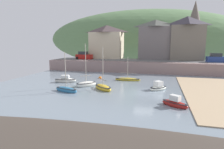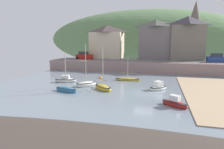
{
  "view_description": "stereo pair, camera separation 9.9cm",
  "coord_description": "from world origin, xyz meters",
  "px_view_note": "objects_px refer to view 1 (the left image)",
  "views": [
    {
      "loc": [
        1.87,
        -24.38,
        6.57
      ],
      "look_at": [
        -5.23,
        3.49,
        1.7
      ],
      "focal_mm": 30.29,
      "sensor_mm": 36.0,
      "label": 1
    },
    {
      "loc": [
        1.96,
        -24.35,
        6.57
      ],
      "look_at": [
        -5.23,
        3.49,
        1.7
      ],
      "focal_mm": 30.29,
      "sensor_mm": 36.0,
      "label": 2
    }
  ],
  "objects_px": {
    "waterfront_building_left": "(107,42)",
    "waterfront_building_centre": "(155,39)",
    "waterfront_building_right": "(187,38)",
    "sailboat_far_left": "(86,84)",
    "sailboat_blue_trim": "(128,79)",
    "parked_car_by_wall": "(217,58)",
    "dinghy_open_wooden": "(175,103)",
    "parked_car_near_slipway": "(84,56)",
    "church_with_spire": "(194,29)",
    "mooring_buoy": "(100,78)",
    "fishing_boat_green": "(66,89)",
    "sailboat_nearest_shore": "(65,80)",
    "sailboat_white_hull": "(103,87)",
    "rowboat_small_beached": "(158,87)"
  },
  "relations": [
    {
      "from": "sailboat_blue_trim",
      "to": "sailboat_far_left",
      "type": "distance_m",
      "value": 8.04
    },
    {
      "from": "mooring_buoy",
      "to": "parked_car_by_wall",
      "type": "bearing_deg",
      "value": 29.06
    },
    {
      "from": "waterfront_building_right",
      "to": "church_with_spire",
      "type": "distance_m",
      "value": 5.08
    },
    {
      "from": "waterfront_building_right",
      "to": "sailboat_blue_trim",
      "type": "distance_m",
      "value": 22.06
    },
    {
      "from": "mooring_buoy",
      "to": "dinghy_open_wooden",
      "type": "bearing_deg",
      "value": -46.01
    },
    {
      "from": "sailboat_nearest_shore",
      "to": "fishing_boat_green",
      "type": "bearing_deg",
      "value": -76.15
    },
    {
      "from": "waterfront_building_left",
      "to": "church_with_spire",
      "type": "xyz_separation_m",
      "value": [
        22.26,
        4.0,
        3.14
      ]
    },
    {
      "from": "waterfront_building_left",
      "to": "church_with_spire",
      "type": "bearing_deg",
      "value": 10.19
    },
    {
      "from": "sailboat_blue_trim",
      "to": "fishing_boat_green",
      "type": "height_order",
      "value": "fishing_boat_green"
    },
    {
      "from": "church_with_spire",
      "to": "parked_car_near_slipway",
      "type": "xyz_separation_m",
      "value": [
        -27.04,
        -8.5,
        -6.77
      ]
    },
    {
      "from": "waterfront_building_centre",
      "to": "church_with_spire",
      "type": "height_order",
      "value": "church_with_spire"
    },
    {
      "from": "sailboat_blue_trim",
      "to": "mooring_buoy",
      "type": "relative_size",
      "value": 8.27
    },
    {
      "from": "waterfront_building_centre",
      "to": "waterfront_building_right",
      "type": "distance_m",
      "value": 7.44
    },
    {
      "from": "waterfront_building_left",
      "to": "parked_car_near_slipway",
      "type": "distance_m",
      "value": 7.5
    },
    {
      "from": "parked_car_by_wall",
      "to": "dinghy_open_wooden",
      "type": "bearing_deg",
      "value": -115.88
    },
    {
      "from": "sailboat_white_hull",
      "to": "parked_car_by_wall",
      "type": "relative_size",
      "value": 1.46
    },
    {
      "from": "dinghy_open_wooden",
      "to": "sailboat_white_hull",
      "type": "bearing_deg",
      "value": -174.27
    },
    {
      "from": "church_with_spire",
      "to": "sailboat_white_hull",
      "type": "xyz_separation_m",
      "value": [
        -15.84,
        -28.6,
        -9.68
      ]
    },
    {
      "from": "mooring_buoy",
      "to": "church_with_spire",
      "type": "bearing_deg",
      "value": 48.21
    },
    {
      "from": "waterfront_building_centre",
      "to": "sailboat_blue_trim",
      "type": "bearing_deg",
      "value": -103.02
    },
    {
      "from": "parked_car_by_wall",
      "to": "waterfront_building_left",
      "type": "bearing_deg",
      "value": 166.28
    },
    {
      "from": "waterfront_building_centre",
      "to": "rowboat_small_beached",
      "type": "relative_size",
      "value": 3.29
    },
    {
      "from": "mooring_buoy",
      "to": "waterfront_building_right",
      "type": "bearing_deg",
      "value": 45.57
    },
    {
      "from": "waterfront_building_left",
      "to": "fishing_boat_green",
      "type": "relative_size",
      "value": 1.6
    },
    {
      "from": "parked_car_near_slipway",
      "to": "sailboat_blue_trim",
      "type": "bearing_deg",
      "value": -39.11
    },
    {
      "from": "dinghy_open_wooden",
      "to": "parked_car_near_slipway",
      "type": "xyz_separation_m",
      "value": [
        -20.57,
        25.15,
        2.87
      ]
    },
    {
      "from": "sailboat_blue_trim",
      "to": "sailboat_far_left",
      "type": "height_order",
      "value": "sailboat_far_left"
    },
    {
      "from": "waterfront_building_centre",
      "to": "sailboat_nearest_shore",
      "type": "distance_m",
      "value": 26.44
    },
    {
      "from": "waterfront_building_left",
      "to": "mooring_buoy",
      "type": "height_order",
      "value": "waterfront_building_left"
    },
    {
      "from": "waterfront_building_centre",
      "to": "sailboat_far_left",
      "type": "relative_size",
      "value": 1.47
    },
    {
      "from": "waterfront_building_right",
      "to": "fishing_boat_green",
      "type": "distance_m",
      "value": 33.38
    },
    {
      "from": "waterfront_building_centre",
      "to": "church_with_spire",
      "type": "xyz_separation_m",
      "value": [
        9.54,
        4.0,
        2.6
      ]
    },
    {
      "from": "waterfront_building_left",
      "to": "mooring_buoy",
      "type": "distance_m",
      "value": 18.56
    },
    {
      "from": "church_with_spire",
      "to": "mooring_buoy",
      "type": "xyz_separation_m",
      "value": [
        -18.73,
        -20.95,
        -9.81
      ]
    },
    {
      "from": "dinghy_open_wooden",
      "to": "mooring_buoy",
      "type": "distance_m",
      "value": 17.65
    },
    {
      "from": "waterfront_building_centre",
      "to": "parked_car_by_wall",
      "type": "height_order",
      "value": "waterfront_building_centre"
    },
    {
      "from": "waterfront_building_right",
      "to": "sailboat_far_left",
      "type": "xyz_separation_m",
      "value": [
        -16.81,
        -23.31,
        -7.34
      ]
    },
    {
      "from": "waterfront_building_right",
      "to": "sailboat_nearest_shore",
      "type": "bearing_deg",
      "value": -134.98
    },
    {
      "from": "waterfront_building_right",
      "to": "church_with_spire",
      "type": "relative_size",
      "value": 0.71
    },
    {
      "from": "waterfront_building_left",
      "to": "waterfront_building_centre",
      "type": "relative_size",
      "value": 0.89
    },
    {
      "from": "fishing_boat_green",
      "to": "sailboat_far_left",
      "type": "bearing_deg",
      "value": 85.67
    },
    {
      "from": "church_with_spire",
      "to": "mooring_buoy",
      "type": "relative_size",
      "value": 26.72
    },
    {
      "from": "waterfront_building_right",
      "to": "mooring_buoy",
      "type": "height_order",
      "value": "waterfront_building_right"
    },
    {
      "from": "sailboat_blue_trim",
      "to": "sailboat_far_left",
      "type": "bearing_deg",
      "value": -133.52
    },
    {
      "from": "dinghy_open_wooden",
      "to": "mooring_buoy",
      "type": "relative_size",
      "value": 5.34
    },
    {
      "from": "rowboat_small_beached",
      "to": "parked_car_by_wall",
      "type": "distance_m",
      "value": 22.02
    },
    {
      "from": "sailboat_far_left",
      "to": "sailboat_nearest_shore",
      "type": "relative_size",
      "value": 1.76
    },
    {
      "from": "sailboat_white_hull",
      "to": "sailboat_far_left",
      "type": "relative_size",
      "value": 0.92
    },
    {
      "from": "sailboat_blue_trim",
      "to": "parked_car_by_wall",
      "type": "relative_size",
      "value": 1.08
    },
    {
      "from": "sailboat_blue_trim",
      "to": "sailboat_far_left",
      "type": "xyz_separation_m",
      "value": [
        -5.37,
        -5.98,
        0.11
      ]
    }
  ]
}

